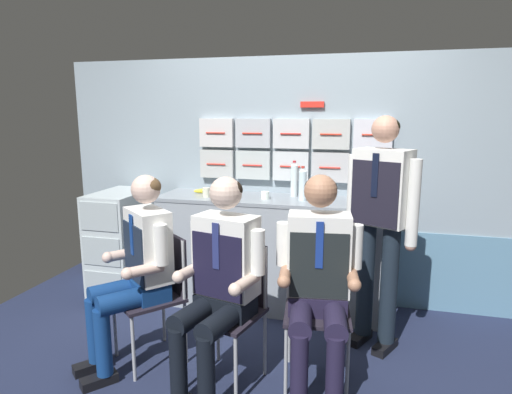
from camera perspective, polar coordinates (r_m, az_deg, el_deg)
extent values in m
cube|color=#1F2640|center=(3.07, -1.52, -22.53)|extent=(4.80, 4.80, 0.04)
cube|color=#8C9DAA|center=(3.95, 4.03, 2.17)|extent=(4.20, 0.06, 2.15)
cube|color=#5A86A3|center=(4.10, 3.79, -8.12)|extent=(4.12, 0.01, 0.68)
cube|color=#B2B6B6|center=(4.05, -5.04, 4.32)|extent=(0.31, 0.06, 0.25)
cylinder|color=red|center=(4.01, -5.22, 4.25)|extent=(0.18, 0.01, 0.01)
cube|color=#B2BCBC|center=(3.94, -0.36, 4.19)|extent=(0.31, 0.06, 0.25)
cylinder|color=red|center=(3.91, -0.50, 4.12)|extent=(0.18, 0.01, 0.01)
cube|color=silver|center=(3.87, 4.54, 4.02)|extent=(0.31, 0.06, 0.25)
cylinder|color=red|center=(3.83, 4.43, 3.96)|extent=(0.18, 0.01, 0.01)
cube|color=#B1B2B6|center=(3.82, 9.58, 3.82)|extent=(0.31, 0.06, 0.25)
cylinder|color=red|center=(3.79, 9.53, 3.76)|extent=(0.18, 0.01, 0.01)
cube|color=#B7BAC2|center=(3.81, 14.71, 3.59)|extent=(0.31, 0.06, 0.25)
cylinder|color=red|center=(3.77, 14.70, 3.52)|extent=(0.18, 0.01, 0.01)
cube|color=silver|center=(4.02, -5.11, 8.30)|extent=(0.31, 0.06, 0.25)
cylinder|color=red|center=(3.99, -5.29, 8.27)|extent=(0.18, 0.01, 0.01)
cube|color=#AEB3BB|center=(3.92, -0.36, 8.27)|extent=(0.31, 0.06, 0.25)
cylinder|color=red|center=(3.88, -0.51, 8.25)|extent=(0.18, 0.01, 0.01)
cube|color=silver|center=(3.85, 4.60, 8.19)|extent=(0.31, 0.06, 0.25)
cylinder|color=red|center=(3.81, 4.50, 8.16)|extent=(0.18, 0.01, 0.01)
cube|color=#B6B9B7|center=(3.80, 9.72, 8.04)|extent=(0.31, 0.06, 0.25)
cylinder|color=red|center=(3.76, 9.66, 8.01)|extent=(0.18, 0.01, 0.01)
cube|color=silver|center=(3.78, 14.91, 7.82)|extent=(0.31, 0.06, 0.25)
cylinder|color=red|center=(3.75, 14.91, 7.79)|extent=(0.18, 0.01, 0.01)
cube|color=red|center=(3.83, 7.31, 11.81)|extent=(0.20, 0.02, 0.05)
cube|color=#949DA6|center=(3.83, 1.92, -7.43)|extent=(1.91, 0.52, 0.93)
cube|color=gray|center=(3.71, 1.97, -0.34)|extent=(1.95, 0.53, 0.03)
sphere|color=black|center=(4.23, -20.41, -12.62)|extent=(0.07, 0.07, 0.07)
sphere|color=black|center=(4.06, -16.73, -13.35)|extent=(0.07, 0.07, 0.07)
sphere|color=black|center=(4.65, -16.48, -10.20)|extent=(0.07, 0.07, 0.07)
sphere|color=black|center=(4.50, -13.04, -10.73)|extent=(0.07, 0.07, 0.07)
cube|color=silver|center=(4.20, -16.96, -5.49)|extent=(0.40, 0.64, 0.91)
cube|color=#A4B1B5|center=(4.04, -19.16, -10.82)|extent=(0.35, 0.01, 0.24)
cube|color=#A4B1B5|center=(3.94, -19.43, -6.72)|extent=(0.35, 0.01, 0.24)
cube|color=#A4B1B5|center=(3.86, -19.72, -2.43)|extent=(0.35, 0.01, 0.24)
cylinder|color=#28282D|center=(3.85, -19.64, -0.46)|extent=(0.32, 0.02, 0.02)
cylinder|color=#A8AAAF|center=(3.31, -17.82, -15.69)|extent=(0.02, 0.02, 0.44)
cylinder|color=#A8AAAF|center=(3.01, -15.61, -18.44)|extent=(0.02, 0.02, 0.44)
cylinder|color=#A8AAAF|center=(3.42, -11.89, -14.50)|extent=(0.02, 0.02, 0.44)
cylinder|color=#A8AAAF|center=(3.13, -9.12, -16.96)|extent=(0.02, 0.02, 0.44)
cube|color=#241F2A|center=(3.11, -13.81, -12.57)|extent=(0.56, 0.56, 0.02)
cube|color=#241F2A|center=(3.10, -10.69, -8.32)|extent=(0.30, 0.26, 0.40)
cylinder|color=#A8AAAF|center=(3.26, -12.19, -7.45)|extent=(0.02, 0.02, 0.40)
cylinder|color=#A8AAAF|center=(2.95, -9.38, -9.34)|extent=(0.02, 0.02, 0.40)
cube|color=black|center=(3.28, -20.60, -19.89)|extent=(0.21, 0.23, 0.06)
cube|color=black|center=(3.13, -19.66, -21.48)|extent=(0.21, 0.23, 0.06)
cylinder|color=navy|center=(3.17, -20.19, -15.93)|extent=(0.10, 0.10, 0.43)
cylinder|color=navy|center=(3.01, -19.21, -17.36)|extent=(0.10, 0.10, 0.43)
cylinder|color=navy|center=(3.12, -17.43, -11.49)|extent=(0.34, 0.37, 0.13)
cylinder|color=navy|center=(2.96, -16.29, -12.70)|extent=(0.34, 0.37, 0.13)
cube|color=navy|center=(3.08, -13.87, -11.35)|extent=(0.39, 0.37, 0.12)
cube|color=white|center=(2.99, -13.77, -6.02)|extent=(0.40, 0.38, 0.47)
cube|color=#1A2435|center=(2.97, -15.58, -7.00)|extent=(0.26, 0.22, 0.38)
cube|color=navy|center=(2.93, -15.85, -4.74)|extent=(0.04, 0.03, 0.27)
cylinder|color=white|center=(3.17, -15.21, -4.18)|extent=(0.08, 0.08, 0.26)
cylinder|color=beige|center=(3.16, -16.77, -7.12)|extent=(0.20, 0.23, 0.07)
sphere|color=beige|center=(3.13, -18.63, -7.40)|extent=(0.08, 0.08, 0.08)
cylinder|color=white|center=(2.79, -12.23, -6.06)|extent=(0.08, 0.08, 0.26)
cylinder|color=beige|center=(2.82, -14.28, -9.16)|extent=(0.20, 0.23, 0.07)
sphere|color=beige|center=(2.79, -16.34, -9.51)|extent=(0.08, 0.08, 0.08)
sphere|color=beige|center=(2.91, -14.10, 0.98)|extent=(0.19, 0.19, 0.19)
ellipsoid|color=brown|center=(2.91, -13.85, 1.34)|extent=(0.25, 0.25, 0.13)
cylinder|color=#A8AAAF|center=(2.88, -9.16, -19.58)|extent=(0.02, 0.02, 0.44)
cylinder|color=#A8AAAF|center=(2.70, -2.65, -21.67)|extent=(0.02, 0.02, 0.44)
cylinder|color=#A8AAAF|center=(3.13, -4.95, -16.79)|extent=(0.02, 0.02, 0.44)
cylinder|color=#A8AAAF|center=(2.97, 1.16, -18.40)|extent=(0.02, 0.02, 0.44)
cube|color=#241F2A|center=(2.80, -3.96, -14.97)|extent=(0.48, 0.48, 0.02)
cube|color=#241F2A|center=(2.87, -1.95, -9.75)|extent=(0.36, 0.12, 0.40)
cylinder|color=#A8AAAF|center=(2.95, -5.09, -9.18)|extent=(0.02, 0.02, 0.40)
cylinder|color=#A8AAAF|center=(2.78, 1.19, -10.44)|extent=(0.02, 0.02, 0.40)
cylinder|color=black|center=(2.69, -10.04, -20.57)|extent=(0.10, 0.10, 0.43)
cylinder|color=black|center=(2.59, -6.48, -21.81)|extent=(0.10, 0.10, 0.43)
cylinder|color=black|center=(2.70, -7.82, -14.70)|extent=(0.22, 0.41, 0.13)
cylinder|color=black|center=(2.60, -4.30, -15.67)|extent=(0.22, 0.41, 0.13)
cube|color=black|center=(2.77, -3.98, -13.65)|extent=(0.39, 0.28, 0.12)
cube|color=white|center=(2.68, -3.84, -7.55)|extent=(0.41, 0.29, 0.49)
cube|color=black|center=(2.61, -5.10, -9.00)|extent=(0.33, 0.09, 0.39)
cube|color=navy|center=(2.56, -5.24, -6.37)|extent=(0.04, 0.02, 0.27)
cylinder|color=white|center=(2.78, -7.59, -5.78)|extent=(0.08, 0.08, 0.27)
cylinder|color=beige|center=(2.73, -8.55, -9.48)|extent=(0.12, 0.25, 0.07)
sphere|color=beige|center=(2.65, -10.02, -10.17)|extent=(0.08, 0.08, 0.08)
cylinder|color=white|center=(2.56, 0.22, -7.16)|extent=(0.08, 0.08, 0.27)
cylinder|color=beige|center=(2.53, -1.40, -11.06)|extent=(0.12, 0.25, 0.07)
sphere|color=beige|center=(2.44, -2.73, -11.90)|extent=(0.08, 0.08, 0.08)
sphere|color=beige|center=(2.58, -3.95, 0.52)|extent=(0.19, 0.19, 0.19)
ellipsoid|color=black|center=(2.59, -3.78, 0.95)|extent=(0.23, 0.22, 0.14)
cylinder|color=#A8AAAF|center=(2.79, 3.89, -20.49)|extent=(0.02, 0.02, 0.44)
cylinder|color=#A8AAAF|center=(2.80, 11.78, -20.63)|extent=(0.02, 0.02, 0.44)
cylinder|color=#A8AAAF|center=(3.10, 4.32, -17.04)|extent=(0.02, 0.02, 0.44)
cylinder|color=#A8AAAF|center=(3.11, 11.27, -17.17)|extent=(0.02, 0.02, 0.44)
cube|color=#241F2A|center=(2.84, 7.94, -14.73)|extent=(0.45, 0.45, 0.02)
cube|color=#241F2A|center=(2.93, 8.02, -9.40)|extent=(0.37, 0.08, 0.40)
cylinder|color=#A8AAAF|center=(2.92, 4.45, -9.37)|extent=(0.02, 0.02, 0.40)
cylinder|color=#A8AAAF|center=(2.93, 11.59, -9.52)|extent=(0.02, 0.02, 0.40)
cylinder|color=#1F1A33|center=(2.61, 5.61, -21.49)|extent=(0.10, 0.10, 0.43)
cylinder|color=#1F1A33|center=(2.62, 10.18, -21.57)|extent=(0.10, 0.10, 0.43)
cylinder|color=#1F1A33|center=(2.65, 5.84, -15.14)|extent=(0.18, 0.41, 0.13)
cylinder|color=#1F1A33|center=(2.66, 10.17, -15.22)|extent=(0.18, 0.41, 0.13)
cube|color=#1F1A33|center=(2.81, 7.98, -13.42)|extent=(0.38, 0.24, 0.12)
cube|color=white|center=(2.72, 8.15, -7.30)|extent=(0.40, 0.25, 0.50)
cube|color=black|center=(2.63, 8.15, -8.85)|extent=(0.34, 0.06, 0.40)
cube|color=navy|center=(2.58, 8.23, -6.21)|extent=(0.04, 0.01, 0.28)
cylinder|color=white|center=(2.70, 3.56, -6.08)|extent=(0.08, 0.08, 0.27)
cylinder|color=#AA7659|center=(2.65, 3.79, -10.00)|extent=(0.10, 0.26, 0.07)
sphere|color=#AA7659|center=(2.54, 3.63, -10.90)|extent=(0.08, 0.08, 0.08)
cylinder|color=white|center=(2.71, 12.78, -6.28)|extent=(0.08, 0.08, 0.27)
cylinder|color=#AA7659|center=(2.65, 12.43, -10.18)|extent=(0.10, 0.26, 0.07)
sphere|color=#AA7659|center=(2.55, 12.64, -11.08)|extent=(0.08, 0.08, 0.08)
sphere|color=#AA7659|center=(2.62, 8.37, 0.77)|extent=(0.20, 0.20, 0.20)
ellipsoid|color=black|center=(2.63, 8.38, 1.20)|extent=(0.21, 0.20, 0.14)
cube|color=black|center=(3.51, 13.27, -17.29)|extent=(0.19, 0.25, 0.06)
cube|color=black|center=(3.44, 16.35, -18.12)|extent=(0.19, 0.25, 0.06)
cylinder|color=black|center=(3.35, 14.01, -10.23)|extent=(0.12, 0.12, 0.85)
cylinder|color=black|center=(3.27, 16.85, -10.86)|extent=(0.12, 0.12, 0.85)
cube|color=white|center=(3.13, 16.05, 1.24)|extent=(0.42, 0.35, 0.52)
cube|color=black|center=(3.04, 15.11, 0.41)|extent=(0.31, 0.16, 0.44)
cube|color=black|center=(3.01, 15.16, 2.73)|extent=(0.04, 0.03, 0.29)
cylinder|color=white|center=(3.24, 12.42, 0.29)|extent=(0.08, 0.08, 0.58)
sphere|color=tan|center=(3.31, 12.21, -4.65)|extent=(0.08, 0.08, 0.08)
cylinder|color=white|center=(3.06, 19.74, -0.75)|extent=(0.08, 0.08, 0.58)
sphere|color=tan|center=(3.12, 19.40, -5.96)|extent=(0.08, 0.08, 0.08)
sphere|color=tan|center=(3.09, 16.43, 8.43)|extent=(0.18, 0.18, 0.18)
ellipsoid|color=black|center=(3.10, 16.56, 8.74)|extent=(0.23, 0.23, 0.13)
cylinder|color=silver|center=(3.76, 4.96, 2.07)|extent=(0.06, 0.06, 0.27)
cone|color=silver|center=(3.74, 5.00, 4.26)|extent=(0.06, 0.06, 0.02)
cylinder|color=red|center=(3.74, 5.01, 4.59)|extent=(0.03, 0.03, 0.02)
cylinder|color=silver|center=(3.59, 6.06, 1.42)|extent=(0.06, 0.06, 0.24)
cone|color=silver|center=(3.57, 6.10, 3.53)|extent=(0.06, 0.06, 0.02)
cylinder|color=red|center=(3.57, 6.10, 3.88)|extent=(0.03, 0.03, 0.02)
cylinder|color=beige|center=(3.75, -6.46, 0.59)|extent=(0.06, 0.06, 0.08)
cylinder|color=#382114|center=(3.75, -6.47, 1.11)|extent=(0.05, 0.05, 0.01)
cylinder|color=white|center=(3.65, 1.18, 0.23)|extent=(0.07, 0.07, 0.06)
cylinder|color=#382114|center=(3.65, 1.18, 0.62)|extent=(0.06, 0.06, 0.01)
cylinder|color=navy|center=(3.98, -3.71, 1.18)|extent=(0.07, 0.07, 0.08)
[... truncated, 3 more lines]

